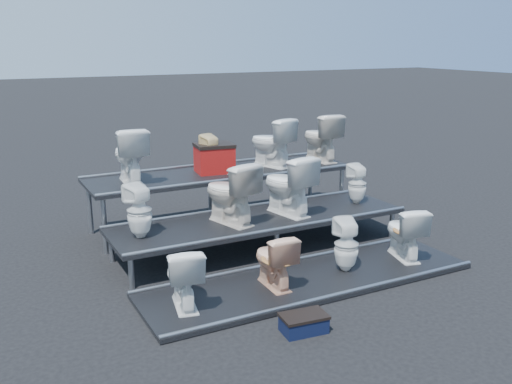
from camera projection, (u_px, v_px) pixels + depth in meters
name	position (u px, v px, depth m)	size (l,w,h in m)	color
ground	(260.00, 249.00, 8.10)	(80.00, 80.00, 0.00)	black
tier_front	(309.00, 280.00, 6.98)	(4.20, 1.20, 0.06)	black
tier_mid	(260.00, 234.00, 8.04)	(4.20, 1.20, 0.46)	black
tier_back	(222.00, 198.00, 9.10)	(4.20, 1.20, 0.86)	black
toilet_0	(183.00, 276.00, 6.16)	(0.39, 0.68, 0.70)	white
toilet_1	(274.00, 260.00, 6.66)	(0.37, 0.65, 0.66)	#E7AD8A
toilet_2	(346.00, 245.00, 7.12)	(0.30, 0.31, 0.68)	white
toilet_3	(405.00, 232.00, 7.54)	(0.40, 0.70, 0.71)	white
toilet_4	(139.00, 211.00, 7.13)	(0.31, 0.32, 0.69)	white
toilet_5	(230.00, 193.00, 7.67)	(0.48, 0.84, 0.85)	beige
toilet_6	(288.00, 185.00, 8.07)	(0.48, 0.84, 0.86)	white
toilet_7	(357.00, 184.00, 8.65)	(0.27, 0.28, 0.60)	white
toilet_8	(130.00, 155.00, 8.24)	(0.45, 0.79, 0.81)	white
toilet_9	(211.00, 154.00, 8.83)	(0.27, 0.28, 0.61)	beige
toilet_10	(271.00, 142.00, 9.29)	(0.45, 0.78, 0.80)	white
toilet_11	(321.00, 137.00, 9.71)	(0.45, 0.80, 0.81)	beige
red_crate	(214.00, 160.00, 8.92)	(0.56, 0.45, 0.40)	#9F1311
step_stool	(304.00, 325.00, 5.79)	(0.45, 0.27, 0.16)	black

